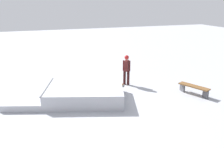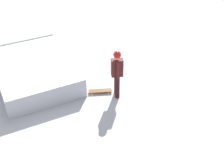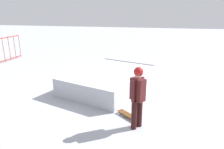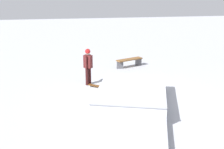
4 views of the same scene
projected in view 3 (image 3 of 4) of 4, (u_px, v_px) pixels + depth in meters
ground_plane at (102, 92)px, 8.15m from camera, size 60.00×60.00×0.00m
skate_ramp at (114, 77)px, 8.91m from camera, size 5.93×4.12×0.74m
skater at (138, 93)px, 5.43m from camera, size 0.40×0.44×1.73m
skateboard at (128, 115)px, 6.24m from camera, size 0.66×0.75×0.09m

